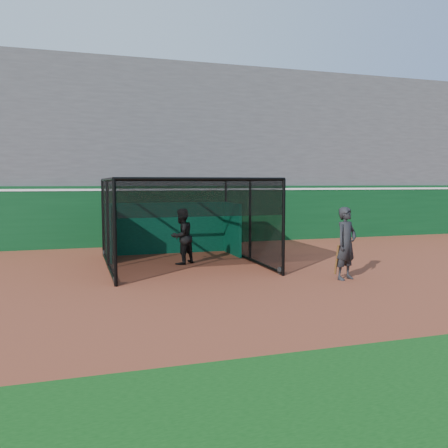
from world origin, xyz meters
name	(u,v)px	position (x,y,z in m)	size (l,w,h in m)	color
ground	(237,284)	(0.00, 0.00, 0.00)	(120.00, 120.00, 0.00)	brown
outfield_wall	(173,214)	(0.00, 8.50, 1.29)	(50.00, 0.50, 2.50)	#0A3717
grandstand	(157,146)	(0.00, 12.27, 4.48)	(50.00, 7.85, 8.95)	#4C4C4F
batting_cage	(182,222)	(-0.72, 3.35, 1.37)	(4.74, 5.44, 2.74)	black
batter	(182,236)	(-0.73, 3.43, 0.90)	(0.88, 0.68, 1.81)	black
on_deck_player	(346,244)	(3.02, -0.32, 0.99)	(0.85, 0.72, 1.98)	black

